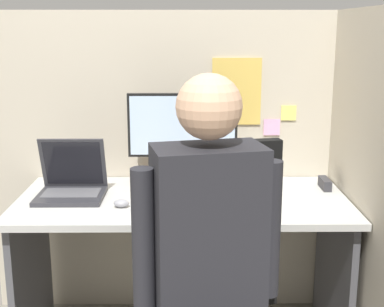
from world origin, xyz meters
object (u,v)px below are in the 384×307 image
at_px(stapler, 325,184).
at_px(coffee_mug, 247,176).
at_px(laptop, 72,186).
at_px(paper_box, 182,180).
at_px(office_chair, 213,306).
at_px(carrot_toy, 264,204).
at_px(person, 205,264).
at_px(monitor, 182,130).

distance_m(stapler, coffee_mug, 0.37).
relative_size(laptop, stapler, 2.39).
relative_size(paper_box, laptop, 0.95).
height_order(office_chair, coffee_mug, office_chair).
xyz_separation_m(laptop, carrot_toy, (0.86, -0.19, -0.03)).
bearing_deg(laptop, stapler, 5.38).
bearing_deg(coffee_mug, carrot_toy, -84.52).
bearing_deg(carrot_toy, person, -112.87).
distance_m(laptop, office_chair, 0.95).
bearing_deg(office_chair, carrot_toy, 63.88).
distance_m(monitor, carrot_toy, 0.55).
bearing_deg(person, monitor, 94.57).
bearing_deg(person, stapler, 57.49).
bearing_deg(office_chair, monitor, 98.04).
bearing_deg(person, laptop, 124.63).
relative_size(laptop, person, 0.22).
height_order(stapler, office_chair, office_chair).
height_order(paper_box, monitor, monitor).
bearing_deg(stapler, laptop, -174.62).
relative_size(paper_box, office_chair, 0.26).
relative_size(paper_box, stapler, 2.27).
distance_m(stapler, office_chair, 1.00).
height_order(office_chair, person, person).
xyz_separation_m(stapler, carrot_toy, (-0.34, -0.31, -0.00)).
bearing_deg(paper_box, person, -85.42).
distance_m(monitor, office_chair, 0.95).
height_order(stapler, carrot_toy, stapler).
relative_size(laptop, office_chair, 0.27).
bearing_deg(paper_box, laptop, -165.79).
xyz_separation_m(laptop, stapler, (1.20, 0.11, -0.03)).
bearing_deg(laptop, coffee_mug, 10.90).
xyz_separation_m(paper_box, coffee_mug, (0.32, 0.03, 0.01)).
bearing_deg(stapler, office_chair, -125.93).
bearing_deg(laptop, monitor, 14.51).
bearing_deg(monitor, paper_box, -90.00).
relative_size(office_chair, coffee_mug, 11.04).
height_order(person, coffee_mug, person).
xyz_separation_m(carrot_toy, office_chair, (-0.24, -0.49, -0.20)).
relative_size(laptop, carrot_toy, 2.14).
bearing_deg(monitor, laptop, -165.49).
relative_size(carrot_toy, person, 0.10).
relative_size(monitor, office_chair, 0.47).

